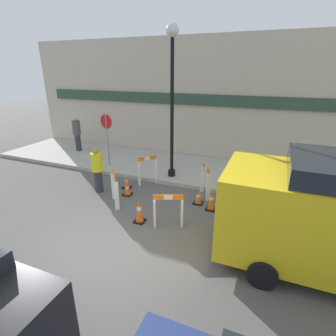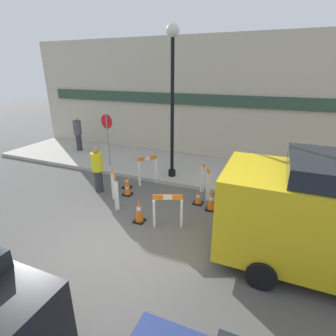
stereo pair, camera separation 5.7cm
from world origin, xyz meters
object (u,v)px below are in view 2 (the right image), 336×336
at_px(stop_sign, 107,132).
at_px(person_worker, 98,168).
at_px(streetlamp_post, 172,85).
at_px(person_pedestrian, 78,133).

bearing_deg(stop_sign, person_worker, 123.69).
distance_m(streetlamp_post, stop_sign, 3.54).
xyz_separation_m(person_worker, person_pedestrian, (-3.75, 3.40, 0.20)).
height_order(stop_sign, person_worker, stop_sign).
bearing_deg(person_pedestrian, streetlamp_post, 136.53).
bearing_deg(stop_sign, person_pedestrian, -16.78).
bearing_deg(person_worker, stop_sign, 111.31).
bearing_deg(streetlamp_post, stop_sign, 178.81).
relative_size(person_worker, person_pedestrian, 0.94).
bearing_deg(streetlamp_post, person_pedestrian, 166.47).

